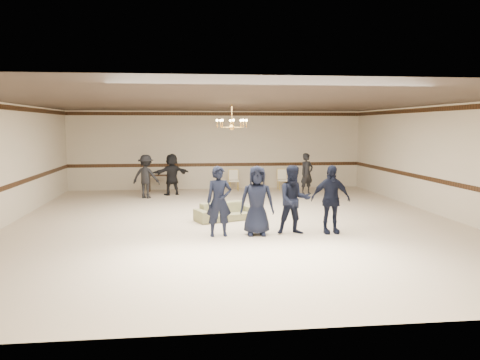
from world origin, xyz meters
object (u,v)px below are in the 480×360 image
Objects in this scene: chandelier at (232,116)px; adult_right at (307,174)px; boy_a at (219,201)px; boy_c at (294,200)px; settee at (225,212)px; banquet_chair_mid at (258,180)px; boy_d at (330,199)px; adult_mid at (172,174)px; console_table at (158,183)px; boy_b at (257,201)px; banquet_chair_left at (234,180)px; banquet_chair_right at (283,180)px; adult_left at (146,177)px.

adult_right is (3.27, 3.99, -2.09)m from chandelier.
boy_a and boy_c have the same top height.
settee is 6.32m from banquet_chair_mid.
boy_d is at bearing -59.56° from settee.
adult_mid is 1.99× the size of console_table.
boy_b reaches higher than banquet_chair_left.
console_table is (-3.61, 8.12, -0.50)m from boy_c.
adult_right is 1.88× the size of banquet_chair_left.
chandelier is 0.60× the size of adult_right.
adult_mid is at bearing 85.69° from settee.
boy_b is 8.25m from banquet_chair_right.
boy_c is 7.95m from banquet_chair_left.
banquet_chair_right reaches higher than console_table.
boy_b reaches higher than settee.
adult_left is 1.89m from console_table.
banquet_chair_mid reaches higher than settee.
boy_d is at bearing -61.80° from console_table.
chandelier is at bearing 90.96° from adult_mid.
banquet_chair_left is at bearing 60.44° from settee.
adult_right is 1.88× the size of banquet_chair_mid.
adult_right reaches higher than banquet_chair_mid.
boy_d is at bearing -50.96° from chandelier.
adult_mid is 2.63m from banquet_chair_left.
boy_d is at bearing 4.80° from boy_b.
boy_a is 7.13m from adult_mid.
boy_d is 3.10m from settee.
banquet_chair_right is 5.00m from console_table.
boy_c is 2.47m from settee.
adult_mid is 1.88× the size of banquet_chair_left.
adult_right is at bearing -158.19° from adult_left.
adult_mid reaches higher than settee.
settee is at bearing 85.34° from adult_mid.
banquet_chair_right reaches higher than settee.
console_table is (-4.51, 8.12, -0.50)m from boy_d.
boy_c is 2.10× the size of console_table.
boy_b is 1.06× the size of adult_mid.
chandelier is at bearing 114.73° from boy_c.
banquet_chair_right is at bearing 64.51° from boy_a.
banquet_chair_right is (2.29, 7.92, -0.41)m from boy_b.
boy_c reaches higher than console_table.
adult_mid reaches higher than banquet_chair_left.
console_table is (-2.39, 5.49, -2.54)m from chandelier.
chandelier is 5.20m from adult_mid.
chandelier is at bearing 145.42° from adult_left.
banquet_chair_mid is (1.88, 6.03, 0.17)m from settee.
boy_c is 1.06× the size of adult_right.
settee is at bearing 112.16° from boy_b.
banquet_chair_right is at bearing -144.40° from adult_left.
adult_mid is 5.12m from adult_right.
boy_b is 2.10× the size of console_table.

